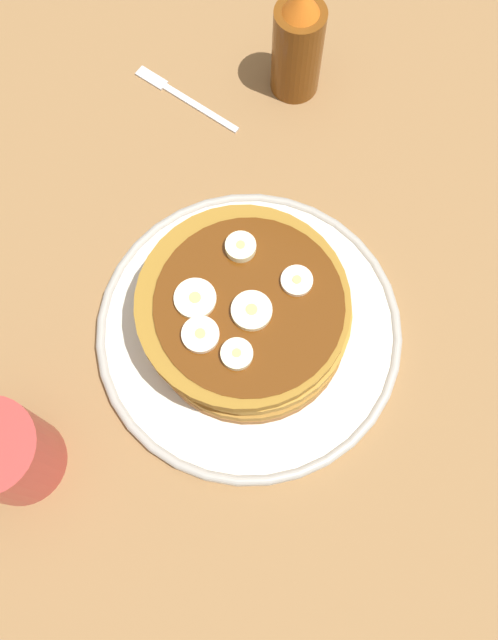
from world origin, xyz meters
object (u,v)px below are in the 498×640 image
at_px(pancake_stack, 247,317).
at_px(banana_slice_5, 241,247).
at_px(banana_slice_3, 297,281).
at_px(fork, 181,95).
at_px(syrup_bottle, 298,45).
at_px(coffee_mug, 1,451).
at_px(banana_slice_2, 195,299).
at_px(plate, 249,331).
at_px(banana_slice_1, 237,354).
at_px(banana_slice_4, 201,335).
at_px(banana_slice_0, 252,311).

height_order(pancake_stack, banana_slice_5, banana_slice_5).
bearing_deg(pancake_stack, banana_slice_3, -128.07).
bearing_deg(pancake_stack, fork, -48.07).
bearing_deg(fork, syrup_bottle, -145.75).
bearing_deg(banana_slice_3, fork, -38.47).
distance_m(pancake_stack, coffee_mug, 0.23).
bearing_deg(banana_slice_2, banana_slice_5, -102.29).
relative_size(plate, banana_slice_3, 10.44).
xyz_separation_m(banana_slice_2, syrup_bottle, (0.04, -0.29, -0.02)).
relative_size(fork, syrup_bottle, 0.97).
height_order(banana_slice_1, coffee_mug, coffee_mug).
xyz_separation_m(plate, banana_slice_4, (0.02, 0.04, 0.07)).
distance_m(plate, banana_slice_1, 0.09).
height_order(banana_slice_1, banana_slice_5, banana_slice_5).
relative_size(banana_slice_3, banana_slice_5, 1.02).
distance_m(banana_slice_3, fork, 0.28).
distance_m(banana_slice_2, banana_slice_5, 0.06).
relative_size(pancake_stack, coffee_mug, 1.67).
xyz_separation_m(coffee_mug, fork, (0.06, -0.40, -0.05)).
bearing_deg(banana_slice_4, pancake_stack, -116.71).
height_order(pancake_stack, banana_slice_4, banana_slice_4).
distance_m(plate, banana_slice_5, 0.09).
bearing_deg(syrup_bottle, banana_slice_4, 100.94).
distance_m(plate, banana_slice_4, 0.09).
bearing_deg(banana_slice_3, pancake_stack, 51.93).
height_order(banana_slice_5, coffee_mug, coffee_mug).
distance_m(pancake_stack, banana_slice_0, 0.04).
bearing_deg(plate, coffee_mug, 56.72).
height_order(fork, syrup_bottle, syrup_bottle).
bearing_deg(banana_slice_5, fork, -46.20).
bearing_deg(banana_slice_1, banana_slice_5, -64.82).
bearing_deg(banana_slice_4, banana_slice_2, -53.94).
bearing_deg(banana_slice_5, banana_slice_2, 77.71).
bearing_deg(banana_slice_1, plate, -75.73).
bearing_deg(banana_slice_2, syrup_bottle, -81.73).
distance_m(banana_slice_1, syrup_bottle, 0.33).
height_order(banana_slice_0, banana_slice_3, banana_slice_0).
relative_size(pancake_stack, banana_slice_1, 7.17).
bearing_deg(banana_slice_0, banana_slice_1, 98.96).
bearing_deg(banana_slice_0, banana_slice_3, -117.74).
bearing_deg(coffee_mug, banana_slice_1, -132.56).
relative_size(pancake_stack, banana_slice_5, 7.16).
height_order(banana_slice_1, banana_slice_3, banana_slice_1).
height_order(banana_slice_0, fork, banana_slice_0).
bearing_deg(plate, pancake_stack, 4.68).
bearing_deg(pancake_stack, banana_slice_1, 106.10).
relative_size(banana_slice_1, banana_slice_3, 0.98).
height_order(banana_slice_3, banana_slice_4, banana_slice_4).
relative_size(banana_slice_2, banana_slice_4, 1.14).
relative_size(banana_slice_3, coffee_mug, 0.24).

